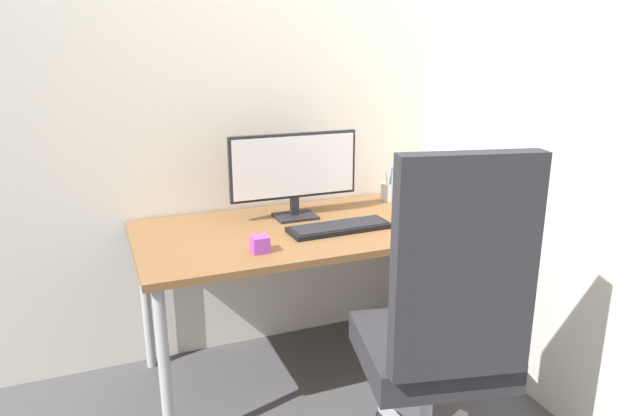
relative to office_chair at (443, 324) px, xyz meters
The scene contains 11 objects.
ground_plane 1.02m from the office_chair, 97.37° to the left, with size 8.00×8.00×0.00m, color #4C4C51.
wall_back 1.46m from the office_chair, 94.94° to the left, with size 3.10×0.04×2.80m, color silver.
wall_side_right 1.20m from the office_chair, 40.51° to the left, with size 0.04×2.33×2.80m, color silver.
desk 0.82m from the office_chair, 97.37° to the left, with size 1.52×0.75×0.70m.
office_chair is the anchor object (origin of this frame).
monitor 1.03m from the office_chair, 98.81° to the left, with size 0.58×0.15×0.38m.
keyboard 0.73m from the office_chair, 92.97° to the left, with size 0.44×0.16×0.02m.
mouse 0.82m from the office_chair, 68.54° to the left, with size 0.05×0.08×0.03m, color #333338.
pen_holder 1.13m from the office_chair, 70.38° to the left, with size 0.07×0.07×0.17m.
notebook 0.98m from the office_chair, 59.71° to the left, with size 0.13×0.18×0.02m, color beige.
desk_clamp_accessory 0.74m from the office_chair, 125.44° to the left, with size 0.06×0.06×0.06m, color purple.
Camera 1 is at (-0.86, -2.17, 1.46)m, focal length 31.96 mm.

